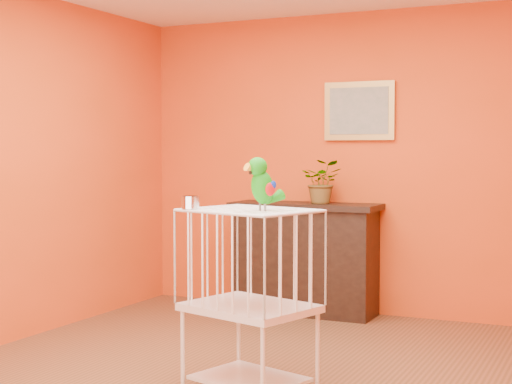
% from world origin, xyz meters
% --- Properties ---
extents(ground, '(4.50, 4.50, 0.00)m').
position_xyz_m(ground, '(0.00, 0.00, 0.00)').
color(ground, brown).
rests_on(ground, ground).
extents(room_shell, '(4.50, 4.50, 4.50)m').
position_xyz_m(room_shell, '(0.00, 0.00, 1.58)').
color(room_shell, '#E24815').
rests_on(room_shell, ground).
extents(console_cabinet, '(1.29, 0.46, 0.96)m').
position_xyz_m(console_cabinet, '(-0.42, 2.02, 0.48)').
color(console_cabinet, black).
rests_on(console_cabinet, ground).
extents(potted_plant, '(0.41, 0.44, 0.29)m').
position_xyz_m(potted_plant, '(-0.26, 2.04, 1.10)').
color(potted_plant, '#26722D').
rests_on(potted_plant, console_cabinet).
extents(framed_picture, '(0.62, 0.04, 0.50)m').
position_xyz_m(framed_picture, '(0.00, 2.22, 1.75)').
color(framed_picture, '#BE9544').
rests_on(framed_picture, room_shell).
extents(birdcage, '(0.82, 0.71, 1.07)m').
position_xyz_m(birdcage, '(0.11, -0.20, 0.56)').
color(birdcage, white).
rests_on(birdcage, ground).
extents(feed_cup, '(0.10, 0.10, 0.07)m').
position_xyz_m(feed_cup, '(-0.20, -0.34, 1.11)').
color(feed_cup, silver).
rests_on(feed_cup, birdcage).
extents(parrot, '(0.20, 0.26, 0.30)m').
position_xyz_m(parrot, '(0.21, -0.25, 1.22)').
color(parrot, '#59544C').
rests_on(parrot, birdcage).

